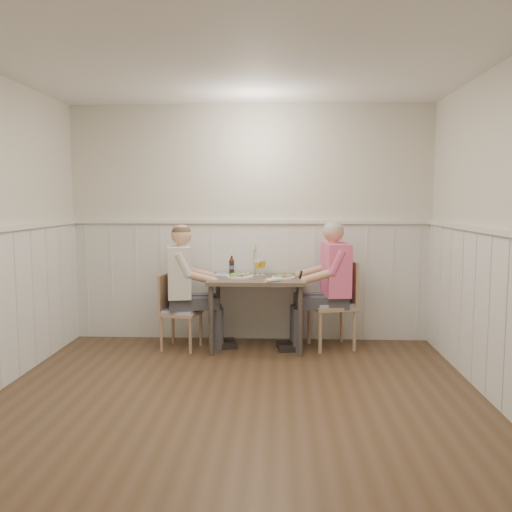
# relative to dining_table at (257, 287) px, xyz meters

# --- Properties ---
(ground_plane) EXTENTS (4.50, 4.50, 0.00)m
(ground_plane) POSITION_rel_dining_table_xyz_m (-0.09, -1.84, -0.65)
(ground_plane) COLOR #49321F
(room_shell) EXTENTS (4.04, 4.54, 2.60)m
(room_shell) POSITION_rel_dining_table_xyz_m (-0.09, -1.84, 0.86)
(room_shell) COLOR beige
(room_shell) RESTS_ON ground
(wainscot) EXTENTS (4.00, 4.49, 1.34)m
(wainscot) POSITION_rel_dining_table_xyz_m (-0.09, -1.15, 0.04)
(wainscot) COLOR silver
(wainscot) RESTS_ON ground
(dining_table) EXTENTS (0.99, 0.70, 0.75)m
(dining_table) POSITION_rel_dining_table_xyz_m (0.00, 0.00, 0.00)
(dining_table) COLOR brown
(dining_table) RESTS_ON ground
(chair_right) EXTENTS (0.53, 0.53, 0.92)m
(chair_right) POSITION_rel_dining_table_xyz_m (0.84, 0.06, -0.15)
(chair_right) COLOR #AA7A55
(chair_right) RESTS_ON ground
(chair_left) EXTENTS (0.44, 0.44, 0.79)m
(chair_left) POSITION_rel_dining_table_xyz_m (-0.84, -0.05, -0.23)
(chair_left) COLOR #AA7A55
(chair_left) RESTS_ON ground
(man_in_pink) EXTENTS (0.67, 0.46, 1.37)m
(man_in_pink) POSITION_rel_dining_table_xyz_m (0.78, 0.02, -0.08)
(man_in_pink) COLOR #3F3F47
(man_in_pink) RESTS_ON ground
(diner_cream) EXTENTS (0.67, 0.48, 1.33)m
(diner_cream) POSITION_rel_dining_table_xyz_m (-0.77, -0.05, -0.10)
(diner_cream) COLOR #3F3F47
(diner_cream) RESTS_ON ground
(plate_man) EXTENTS (0.24, 0.24, 0.06)m
(plate_man) POSITION_rel_dining_table_xyz_m (0.27, -0.02, 0.12)
(plate_man) COLOR white
(plate_man) RESTS_ON dining_table
(plate_diner) EXTENTS (0.29, 0.29, 0.07)m
(plate_diner) POSITION_rel_dining_table_xyz_m (-0.19, 0.00, 0.12)
(plate_diner) COLOR white
(plate_diner) RESTS_ON dining_table
(beer_glass_a) EXTENTS (0.07, 0.07, 0.19)m
(beer_glass_a) POSITION_rel_dining_table_xyz_m (0.05, 0.20, 0.22)
(beer_glass_a) COLOR silver
(beer_glass_a) RESTS_ON dining_table
(beer_glass_b) EXTENTS (0.07, 0.07, 0.17)m
(beer_glass_b) POSITION_rel_dining_table_xyz_m (-0.00, 0.18, 0.21)
(beer_glass_b) COLOR silver
(beer_glass_b) RESTS_ON dining_table
(beer_bottle) EXTENTS (0.06, 0.06, 0.20)m
(beer_bottle) POSITION_rel_dining_table_xyz_m (-0.29, 0.24, 0.19)
(beer_bottle) COLOR black
(beer_bottle) RESTS_ON dining_table
(rolled_napkin) EXTENTS (0.17, 0.16, 0.04)m
(rolled_napkin) POSITION_rel_dining_table_xyz_m (0.17, -0.29, 0.12)
(rolled_napkin) COLOR white
(rolled_napkin) RESTS_ON dining_table
(grass_vase) EXTENTS (0.04, 0.04, 0.34)m
(grass_vase) POSITION_rel_dining_table_xyz_m (-0.05, 0.28, 0.25)
(grass_vase) COLOR silver
(grass_vase) RESTS_ON dining_table
(gingham_mat) EXTENTS (0.37, 0.32, 0.01)m
(gingham_mat) POSITION_rel_dining_table_xyz_m (-0.30, 0.19, 0.10)
(gingham_mat) COLOR #545E9F
(gingham_mat) RESTS_ON dining_table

